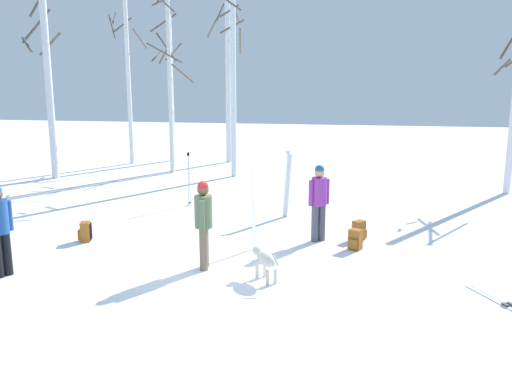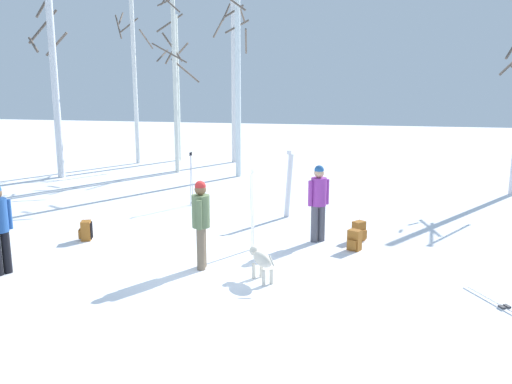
{
  "view_description": "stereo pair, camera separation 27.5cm",
  "coord_description": "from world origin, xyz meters",
  "px_view_note": "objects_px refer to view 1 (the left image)",
  "views": [
    {
      "loc": [
        2.65,
        -9.83,
        3.71
      ],
      "look_at": [
        0.65,
        2.49,
        1.0
      ],
      "focal_mm": 39.14,
      "sensor_mm": 36.0,
      "label": 1
    },
    {
      "loc": [
        2.92,
        -9.78,
        3.71
      ],
      "look_at": [
        0.65,
        2.49,
        1.0
      ],
      "focal_mm": 39.14,
      "sensor_mm": 36.0,
      "label": 2
    }
  ],
  "objects_px": {
    "backpack_1": "(85,232)",
    "birch_tree_3": "(169,73)",
    "person_1": "(204,219)",
    "birch_tree_1": "(128,63)",
    "person_2": "(319,198)",
    "birch_tree_5": "(233,63)",
    "dog": "(265,260)",
    "ski_pair_planted_0": "(287,184)",
    "ski_poles_0": "(189,177)",
    "birch_tree_0": "(48,76)",
    "backpack_0": "(355,240)",
    "birch_tree_2": "(171,85)",
    "ski_pair_planted_2": "(253,210)",
    "ski_pair_lying_0": "(510,307)",
    "backpack_2": "(359,231)",
    "birch_tree_4": "(228,61)"
  },
  "relations": [
    {
      "from": "ski_poles_0",
      "to": "birch_tree_1",
      "type": "xyz_separation_m",
      "value": [
        -4.34,
        6.69,
        3.22
      ]
    },
    {
      "from": "ski_poles_0",
      "to": "backpack_0",
      "type": "distance_m",
      "value": 5.67
    },
    {
      "from": "birch_tree_0",
      "to": "birch_tree_5",
      "type": "distance_m",
      "value": 6.36
    },
    {
      "from": "ski_pair_lying_0",
      "to": "birch_tree_0",
      "type": "relative_size",
      "value": 0.26
    },
    {
      "from": "person_1",
      "to": "birch_tree_2",
      "type": "height_order",
      "value": "birch_tree_2"
    },
    {
      "from": "dog",
      "to": "ski_pair_planted_0",
      "type": "height_order",
      "value": "ski_pair_planted_0"
    },
    {
      "from": "birch_tree_0",
      "to": "birch_tree_2",
      "type": "relative_size",
      "value": 1.12
    },
    {
      "from": "birch_tree_0",
      "to": "ski_pair_planted_2",
      "type": "bearing_deg",
      "value": -39.68
    },
    {
      "from": "backpack_1",
      "to": "birch_tree_3",
      "type": "height_order",
      "value": "birch_tree_3"
    },
    {
      "from": "birch_tree_2",
      "to": "ski_pair_planted_2",
      "type": "bearing_deg",
      "value": -64.74
    },
    {
      "from": "birch_tree_2",
      "to": "birch_tree_1",
      "type": "bearing_deg",
      "value": -144.03
    },
    {
      "from": "backpack_1",
      "to": "birch_tree_0",
      "type": "height_order",
      "value": "birch_tree_0"
    },
    {
      "from": "ski_pair_planted_2",
      "to": "birch_tree_5",
      "type": "relative_size",
      "value": 0.22
    },
    {
      "from": "ski_pair_planted_2",
      "to": "ski_pair_planted_0",
      "type": "bearing_deg",
      "value": 81.62
    },
    {
      "from": "ski_pair_planted_0",
      "to": "birch_tree_5",
      "type": "relative_size",
      "value": 0.22
    },
    {
      "from": "birch_tree_1",
      "to": "ski_pair_lying_0",
      "type": "bearing_deg",
      "value": -48.03
    },
    {
      "from": "person_2",
      "to": "birch_tree_5",
      "type": "relative_size",
      "value": 0.22
    },
    {
      "from": "ski_pair_lying_0",
      "to": "birch_tree_4",
      "type": "distance_m",
      "value": 16.08
    },
    {
      "from": "backpack_2",
      "to": "ski_pair_planted_2",
      "type": "bearing_deg",
      "value": -154.3
    },
    {
      "from": "ski_pair_planted_0",
      "to": "ski_pair_planted_2",
      "type": "distance_m",
      "value": 2.84
    },
    {
      "from": "dog",
      "to": "ski_poles_0",
      "type": "bearing_deg",
      "value": 118.73
    },
    {
      "from": "birch_tree_1",
      "to": "person_2",
      "type": "bearing_deg",
      "value": -49.52
    },
    {
      "from": "backpack_0",
      "to": "person_2",
      "type": "bearing_deg",
      "value": 148.44
    },
    {
      "from": "person_1",
      "to": "ski_poles_0",
      "type": "relative_size",
      "value": 1.14
    },
    {
      "from": "birch_tree_4",
      "to": "backpack_0",
      "type": "bearing_deg",
      "value": -65.26
    },
    {
      "from": "person_1",
      "to": "birch_tree_5",
      "type": "distance_m",
      "value": 10.08
    },
    {
      "from": "backpack_2",
      "to": "birch_tree_2",
      "type": "xyz_separation_m",
      "value": [
        -7.59,
        10.3,
        2.93
      ]
    },
    {
      "from": "ski_pair_planted_2",
      "to": "backpack_0",
      "type": "xyz_separation_m",
      "value": [
        2.13,
        0.35,
        -0.65
      ]
    },
    {
      "from": "person_1",
      "to": "birch_tree_1",
      "type": "height_order",
      "value": "birch_tree_1"
    },
    {
      "from": "backpack_1",
      "to": "birch_tree_1",
      "type": "relative_size",
      "value": 0.06
    },
    {
      "from": "ski_pair_planted_0",
      "to": "backpack_2",
      "type": "distance_m",
      "value": 2.59
    },
    {
      "from": "ski_poles_0",
      "to": "backpack_0",
      "type": "bearing_deg",
      "value": -35.77
    },
    {
      "from": "birch_tree_5",
      "to": "ski_pair_lying_0",
      "type": "bearing_deg",
      "value": -57.64
    },
    {
      "from": "ski_pair_planted_2",
      "to": "birch_tree_1",
      "type": "bearing_deg",
      "value": 123.26
    },
    {
      "from": "birch_tree_0",
      "to": "backpack_0",
      "type": "bearing_deg",
      "value": -32.07
    },
    {
      "from": "person_2",
      "to": "ski_pair_lying_0",
      "type": "bearing_deg",
      "value": -43.88
    },
    {
      "from": "person_2",
      "to": "ski_pair_planted_2",
      "type": "bearing_deg",
      "value": -147.24
    },
    {
      "from": "ski_pair_planted_0",
      "to": "birch_tree_2",
      "type": "distance_m",
      "value": 10.58
    },
    {
      "from": "birch_tree_0",
      "to": "birch_tree_2",
      "type": "height_order",
      "value": "birch_tree_0"
    },
    {
      "from": "person_1",
      "to": "person_2",
      "type": "height_order",
      "value": "same"
    },
    {
      "from": "backpack_1",
      "to": "birch_tree_3",
      "type": "distance_m",
      "value": 9.29
    },
    {
      "from": "birch_tree_1",
      "to": "birch_tree_2",
      "type": "bearing_deg",
      "value": 35.97
    },
    {
      "from": "dog",
      "to": "ski_poles_0",
      "type": "xyz_separation_m",
      "value": [
        -2.94,
        5.37,
        0.42
      ]
    },
    {
      "from": "person_1",
      "to": "ski_poles_0",
      "type": "height_order",
      "value": "person_1"
    },
    {
      "from": "ski_poles_0",
      "to": "backpack_0",
      "type": "relative_size",
      "value": 3.43
    },
    {
      "from": "birch_tree_3",
      "to": "ski_pair_planted_0",
      "type": "bearing_deg",
      "value": -49.49
    },
    {
      "from": "ski_poles_0",
      "to": "person_1",
      "type": "bearing_deg",
      "value": -70.95
    },
    {
      "from": "birch_tree_2",
      "to": "birch_tree_3",
      "type": "bearing_deg",
      "value": -73.12
    },
    {
      "from": "backpack_1",
      "to": "backpack_2",
      "type": "bearing_deg",
      "value": 10.19
    },
    {
      "from": "ski_pair_planted_2",
      "to": "backpack_0",
      "type": "distance_m",
      "value": 2.25
    }
  ]
}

